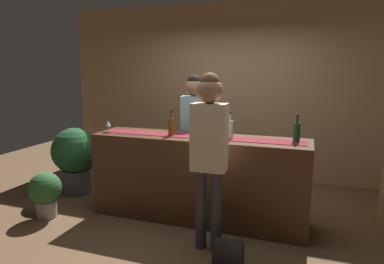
{
  "coord_description": "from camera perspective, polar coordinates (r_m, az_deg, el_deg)",
  "views": [
    {
      "loc": [
        1.2,
        -3.7,
        1.8
      ],
      "look_at": [
        -0.08,
        0.0,
        1.08
      ],
      "focal_mm": 31.42,
      "sensor_mm": 36.0,
      "label": 1
    }
  ],
  "objects": [
    {
      "name": "wine_glass_mid_counter",
      "position": [
        4.35,
        -14.07,
        1.33
      ],
      "size": [
        0.07,
        0.07,
        0.14
      ],
      "color": "silver",
      "rests_on": "bar_counter"
    },
    {
      "name": "customer_sipping",
      "position": [
        3.25,
        2.94,
        -1.73
      ],
      "size": [
        0.34,
        0.25,
        1.78
      ],
      "rotation": [
        0.0,
        0.0,
        0.02
      ],
      "color": "#33333D",
      "rests_on": "ground"
    },
    {
      "name": "potted_plant_small",
      "position": [
        4.56,
        -23.64,
        -9.24
      ],
      "size": [
        0.39,
        0.39,
        0.57
      ],
      "color": "#9E9389",
      "rests_on": "ground"
    },
    {
      "name": "back_wall",
      "position": [
        5.74,
        7.04,
        6.89
      ],
      "size": [
        6.0,
        0.12,
        2.9
      ],
      "primitive_type": "cube",
      "color": "tan",
      "rests_on": "ground"
    },
    {
      "name": "wine_bottle_clear",
      "position": [
        3.85,
        6.49,
        0.53
      ],
      "size": [
        0.07,
        0.07,
        0.3
      ],
      "color": "#B2C6C1",
      "rests_on": "bar_counter"
    },
    {
      "name": "ground_plane",
      "position": [
        4.29,
        1.05,
        -14.39
      ],
      "size": [
        10.0,
        10.0,
        0.0
      ],
      "primitive_type": "plane",
      "color": "brown"
    },
    {
      "name": "bar_counter",
      "position": [
        4.1,
        1.07,
        -7.85
      ],
      "size": [
        2.58,
        0.6,
        1.03
      ],
      "primitive_type": "cube",
      "color": "#472B19",
      "rests_on": "ground"
    },
    {
      "name": "wine_glass_near_customer",
      "position": [
        3.95,
        4.58,
        0.71
      ],
      "size": [
        0.07,
        0.07,
        0.14
      ],
      "color": "silver",
      "rests_on": "bar_counter"
    },
    {
      "name": "bartender",
      "position": [
        4.57,
        0.34,
        1.45
      ],
      "size": [
        0.37,
        0.26,
        1.74
      ],
      "rotation": [
        0.0,
        0.0,
        3.31
      ],
      "color": "#26262B",
      "rests_on": "ground"
    },
    {
      "name": "wine_bottle_green",
      "position": [
        3.81,
        17.35,
        0.03
      ],
      "size": [
        0.07,
        0.07,
        0.3
      ],
      "color": "#194723",
      "rests_on": "bar_counter"
    },
    {
      "name": "potted_plant_tall",
      "position": [
        5.21,
        -19.18,
        -3.84
      ],
      "size": [
        0.67,
        0.67,
        0.98
      ],
      "color": "#4C4C51",
      "rests_on": "ground"
    },
    {
      "name": "handbag",
      "position": [
        3.37,
        6.16,
        -19.72
      ],
      "size": [
        0.28,
        0.14,
        0.22
      ],
      "primitive_type": "cube",
      "color": "black",
      "rests_on": "ground"
    },
    {
      "name": "counter_runner_cloth",
      "position": [
        3.96,
        1.1,
        -0.74
      ],
      "size": [
        2.45,
        0.28,
        0.01
      ],
      "primitive_type": "cube",
      "color": "maroon",
      "rests_on": "bar_counter"
    },
    {
      "name": "wine_bottle_amber",
      "position": [
        4.02,
        -3.56,
        1.0
      ],
      "size": [
        0.07,
        0.07,
        0.3
      ],
      "color": "brown",
      "rests_on": "bar_counter"
    }
  ]
}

